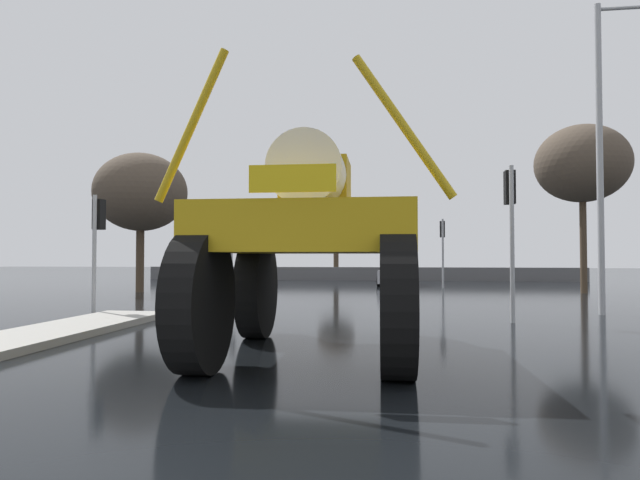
# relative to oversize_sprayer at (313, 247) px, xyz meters

# --- Properties ---
(ground_plane) EXTENTS (120.00, 120.00, 0.00)m
(ground_plane) POSITION_rel_oversize_sprayer_xyz_m (-1.15, 12.23, -1.78)
(ground_plane) COLOR black
(median_island) EXTENTS (1.75, 9.21, 0.15)m
(median_island) POSITION_rel_oversize_sprayer_xyz_m (-5.57, 0.42, -1.70)
(median_island) COLOR #9E9B93
(median_island) RESTS_ON ground
(oversize_sprayer) EXTENTS (4.09, 5.43, 4.48)m
(oversize_sprayer) POSITION_rel_oversize_sprayer_xyz_m (0.00, 0.00, 0.00)
(oversize_sprayer) COLOR black
(oversize_sprayer) RESTS_ON ground
(sedan_ahead) EXTENTS (2.21, 4.25, 1.52)m
(sedan_ahead) POSITION_rel_oversize_sprayer_xyz_m (1.47, 21.85, -1.06)
(sedan_ahead) COLOR #B7B7BF
(sedan_ahead) RESTS_ON ground
(traffic_signal_near_left) EXTENTS (0.24, 0.54, 3.31)m
(traffic_signal_near_left) POSITION_rel_oversize_sprayer_xyz_m (-6.78, 5.06, 0.63)
(traffic_signal_near_left) COLOR #A8AAAF
(traffic_signal_near_left) RESTS_ON ground
(traffic_signal_near_right) EXTENTS (0.24, 0.54, 3.87)m
(traffic_signal_near_right) POSITION_rel_oversize_sprayer_xyz_m (4.21, 5.06, 1.05)
(traffic_signal_near_right) COLOR #A8AAAF
(traffic_signal_near_right) RESTS_ON ground
(traffic_signal_far_left) EXTENTS (0.24, 0.55, 3.77)m
(traffic_signal_far_left) POSITION_rel_oversize_sprayer_xyz_m (-7.43, 19.80, 0.97)
(traffic_signal_far_left) COLOR #A8AAAF
(traffic_signal_far_left) RESTS_ON ground
(traffic_signal_far_right) EXTENTS (0.24, 0.55, 3.57)m
(traffic_signal_far_right) POSITION_rel_oversize_sprayer_xyz_m (3.80, 19.81, 0.82)
(traffic_signal_far_right) COLOR #A8AAAF
(traffic_signal_far_right) RESTS_ON ground
(streetlight_near_right) EXTENTS (2.15, 0.24, 8.77)m
(streetlight_near_right) POSITION_rel_oversize_sprayer_xyz_m (7.22, 7.16, 3.09)
(streetlight_near_right) COLOR #A8AAAF
(streetlight_near_right) RESTS_ON ground
(bare_tree_left) EXTENTS (4.19, 4.19, 6.35)m
(bare_tree_left) POSITION_rel_oversize_sprayer_xyz_m (-10.16, 14.48, 2.78)
(bare_tree_left) COLOR #473828
(bare_tree_left) RESTS_ON ground
(bare_tree_right) EXTENTS (4.06, 4.06, 7.49)m
(bare_tree_right) POSITION_rel_oversize_sprayer_xyz_m (9.63, 16.50, 3.96)
(bare_tree_right) COLOR #473828
(bare_tree_right) RESTS_ON ground
(bare_tree_far_center) EXTENTS (2.77, 2.77, 5.32)m
(bare_tree_far_center) POSITION_rel_oversize_sprayer_xyz_m (-2.86, 30.09, 2.31)
(bare_tree_far_center) COLOR #473828
(bare_tree_far_center) RESTS_ON ground
(roadside_barrier) EXTENTS (29.82, 0.24, 0.90)m
(roadside_barrier) POSITION_rel_oversize_sprayer_xyz_m (-1.15, 28.25, -1.33)
(roadside_barrier) COLOR #59595B
(roadside_barrier) RESTS_ON ground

